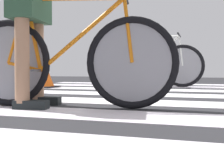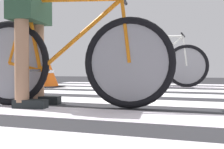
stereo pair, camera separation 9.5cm
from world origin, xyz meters
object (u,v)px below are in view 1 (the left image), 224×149
bicycle_1_of_2 (68,59)px  traffic_cone (43,74)px  cyclist_2_of_2 (135,51)px  cyclist_1_of_2 (31,29)px  bicycle_2_of_2 (152,64)px

bicycle_1_of_2 → traffic_cone: (-1.39, 2.03, -0.16)m
cyclist_2_of_2 → traffic_cone: size_ratio=2.00×
cyclist_1_of_2 → cyclist_2_of_2: (0.31, 2.81, -0.01)m
cyclist_1_of_2 → traffic_cone: 2.37m
cyclist_1_of_2 → bicycle_2_of_2: bearing=70.1°
bicycle_1_of_2 → cyclist_2_of_2: (-0.00, 2.77, 0.24)m
bicycle_1_of_2 → cyclist_2_of_2: bearing=82.5°
bicycle_2_of_2 → cyclist_2_of_2: 0.39m
bicycle_1_of_2 → bicycle_2_of_2: (0.31, 2.76, 0.00)m
bicycle_1_of_2 → cyclist_1_of_2: cyclist_1_of_2 is taller
bicycle_1_of_2 → bicycle_2_of_2: bearing=76.1°
cyclist_1_of_2 → bicycle_2_of_2: 2.88m
cyclist_2_of_2 → traffic_cone: 1.62m
bicycle_1_of_2 → cyclist_1_of_2: bearing=180.0°
traffic_cone → bicycle_1_of_2: bearing=-55.7°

